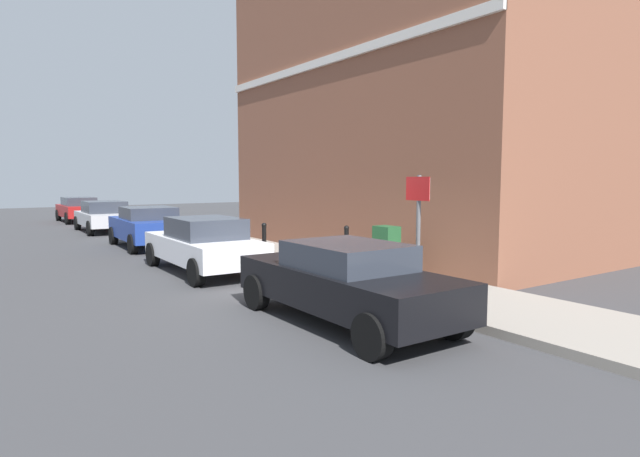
# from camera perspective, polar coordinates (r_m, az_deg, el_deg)

# --- Properties ---
(ground) EXTENTS (80.00, 80.00, 0.00)m
(ground) POSITION_cam_1_polar(r_m,az_deg,el_deg) (10.81, -0.50, -7.30)
(ground) COLOR #38383A
(sidewalk) EXTENTS (2.56, 30.00, 0.15)m
(sidewalk) POSITION_cam_1_polar(r_m,az_deg,el_deg) (16.85, -6.45, -2.47)
(sidewalk) COLOR gray
(sidewalk) RESTS_ON ground
(corner_building) EXTENTS (7.82, 12.20, 9.40)m
(corner_building) POSITION_cam_1_polar(r_m,az_deg,el_deg) (18.38, 10.98, 12.59)
(corner_building) COLOR brown
(corner_building) RESTS_ON ground
(car_black) EXTENTS (1.81, 4.37, 1.34)m
(car_black) POSITION_cam_1_polar(r_m,az_deg,el_deg) (8.69, 2.80, -5.69)
(car_black) COLOR black
(car_black) RESTS_ON ground
(car_white) EXTENTS (1.88, 4.43, 1.41)m
(car_white) POSITION_cam_1_polar(r_m,az_deg,el_deg) (13.67, -12.51, -1.66)
(car_white) COLOR silver
(car_white) RESTS_ON ground
(car_blue) EXTENTS (2.04, 4.09, 1.41)m
(car_blue) POSITION_cam_1_polar(r_m,az_deg,el_deg) (19.16, -18.17, 0.25)
(car_blue) COLOR navy
(car_blue) RESTS_ON ground
(car_silver) EXTENTS (1.99, 4.22, 1.38)m
(car_silver) POSITION_cam_1_polar(r_m,az_deg,el_deg) (25.43, -22.40, 1.29)
(car_silver) COLOR #B7B7BC
(car_silver) RESTS_ON ground
(car_red) EXTENTS (1.86, 4.05, 1.37)m
(car_red) POSITION_cam_1_polar(r_m,az_deg,el_deg) (31.76, -24.73, 1.96)
(car_red) COLOR maroon
(car_red) RESTS_ON ground
(utility_cabinet) EXTENTS (0.46, 0.61, 1.15)m
(utility_cabinet) POSITION_cam_1_polar(r_m,az_deg,el_deg) (12.19, 7.20, -2.64)
(utility_cabinet) COLOR #1E4C28
(utility_cabinet) RESTS_ON sidewalk
(bollard_near_cabinet) EXTENTS (0.14, 0.14, 1.04)m
(bollard_near_cabinet) POSITION_cam_1_polar(r_m,az_deg,el_deg) (13.51, 2.89, -1.71)
(bollard_near_cabinet) COLOR black
(bollard_near_cabinet) RESTS_ON sidewalk
(bollard_far_kerb) EXTENTS (0.14, 0.14, 1.04)m
(bollard_far_kerb) POSITION_cam_1_polar(r_m,az_deg,el_deg) (14.40, -6.08, -1.29)
(bollard_far_kerb) COLOR black
(bollard_far_kerb) RESTS_ON sidewalk
(street_sign) EXTENTS (0.08, 0.60, 2.30)m
(street_sign) POSITION_cam_1_polar(r_m,az_deg,el_deg) (9.91, 10.60, 1.16)
(street_sign) COLOR #59595B
(street_sign) RESTS_ON sidewalk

